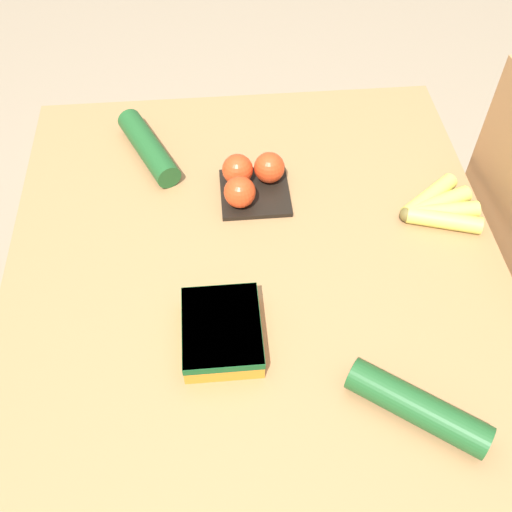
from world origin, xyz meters
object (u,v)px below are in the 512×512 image
carrot_bag (222,330)px  tomato_pack (250,180)px  cucumber_near (417,407)px  cucumber_far (148,147)px  banana_bunch (437,208)px

carrot_bag → tomato_pack: bearing=167.7°
carrot_bag → cucumber_near: size_ratio=0.77×
tomato_pack → cucumber_far: bearing=-121.3°
tomato_pack → cucumber_near: size_ratio=0.67×
cucumber_near → cucumber_far: 0.77m
cucumber_near → cucumber_far: same height
banana_bunch → cucumber_near: cucumber_near is taller
tomato_pack → carrot_bag: tomato_pack is taller
banana_bunch → cucumber_far: cucumber_far is taller
tomato_pack → carrot_bag: 0.36m
banana_bunch → cucumber_far: bearing=-111.3°
banana_bunch → tomato_pack: size_ratio=1.13×
cucumber_near → banana_bunch: bearing=160.1°
tomato_pack → cucumber_far: 0.25m
tomato_pack → cucumber_near: tomato_pack is taller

